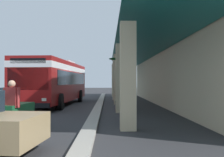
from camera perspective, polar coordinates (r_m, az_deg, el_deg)
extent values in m
plane|color=#2D2D30|center=(18.53, 13.74, -5.94)|extent=(120.00, 120.00, 0.00)
cube|color=#9E998E|center=(20.12, -2.67, -5.37)|extent=(32.13, 0.50, 0.12)
cube|color=#C6B793|center=(30.76, 0.47, -0.37)|extent=(0.55, 0.55, 3.77)
cube|color=#C6B793|center=(25.41, 0.74, -0.29)|extent=(0.55, 0.55, 3.77)
cube|color=#C6B793|center=(20.06, 1.16, -0.17)|extent=(0.55, 0.55, 3.77)
cube|color=#C6B793|center=(14.71, 1.88, 0.05)|extent=(0.55, 0.55, 3.77)
cube|color=#C6B793|center=(9.36, 3.41, 0.51)|extent=(0.55, 0.55, 3.77)
cube|color=#146B66|center=(20.29, 4.92, 6.16)|extent=(26.78, 3.16, 0.82)
cube|color=#19232D|center=(20.38, 9.52, -1.53)|extent=(22.49, 0.08, 2.40)
cube|color=maroon|center=(20.11, -11.95, -0.61)|extent=(11.16, 3.34, 2.75)
cube|color=white|center=(20.13, -11.94, 2.02)|extent=(11.18, 3.36, 0.36)
cube|color=#19232D|center=(20.40, -11.72, 0.02)|extent=(9.40, 3.24, 0.90)
cube|color=#19232D|center=(14.90, -17.50, -0.07)|extent=(0.22, 2.24, 1.20)
cube|color=black|center=(14.93, -17.50, 3.66)|extent=(0.20, 1.94, 0.28)
cube|color=black|center=(14.83, -17.70, -5.48)|extent=(0.38, 2.46, 0.24)
cube|color=silver|center=(14.59, -14.30, -4.39)|extent=(0.08, 0.24, 0.16)
cube|color=silver|center=(15.22, -20.74, -4.21)|extent=(0.08, 0.24, 0.16)
cube|color=silver|center=(21.61, -10.89, 3.34)|extent=(2.52, 1.95, 0.24)
cylinder|color=black|center=(16.31, -11.00, -4.89)|extent=(1.00, 0.30, 1.00)
cylinder|color=black|center=(17.12, -19.32, -4.67)|extent=(1.00, 0.30, 1.00)
cylinder|color=black|center=(22.86, -6.82, -3.71)|extent=(1.00, 0.30, 1.00)
cylinder|color=black|center=(23.45, -12.98, -3.62)|extent=(1.00, 0.30, 1.00)
cylinder|color=black|center=(10.85, -19.66, -7.91)|extent=(0.64, 0.22, 0.64)
cylinder|color=black|center=(7.41, -18.28, -11.29)|extent=(0.64, 0.22, 0.64)
cylinder|color=navy|center=(9.11, -20.96, -8.59)|extent=(0.16, 0.16, 0.86)
cylinder|color=navy|center=(9.48, -20.36, -8.29)|extent=(0.16, 0.16, 0.86)
cube|color=#B23333|center=(9.23, -20.63, -3.80)|extent=(0.39, 0.55, 0.64)
sphere|color=tan|center=(9.21, -20.62, -1.07)|extent=(0.23, 0.23, 0.23)
cylinder|color=#B23333|center=(8.99, -19.42, -3.68)|extent=(0.09, 0.09, 0.58)
cylinder|color=#B23333|center=(9.46, -21.78, -3.52)|extent=(0.09, 0.09, 0.58)
cube|color=#4C4742|center=(16.16, 2.22, -5.80)|extent=(0.84, 0.84, 0.52)
cylinder|color=#332319|center=(16.14, 2.22, -4.84)|extent=(0.71, 0.71, 0.02)
cylinder|color=brown|center=(16.10, 2.22, -0.78)|extent=(0.16, 0.16, 2.31)
ellipsoid|color=#195123|center=(15.72, 2.29, 4.01)|extent=(0.87, 0.22, 0.17)
ellipsoid|color=#195123|center=(16.06, 3.68, 3.94)|extent=(0.43, 0.86, 0.19)
ellipsoid|color=#195123|center=(16.68, 2.15, 3.55)|extent=(1.07, 0.23, 0.19)
ellipsoid|color=#195123|center=(16.10, 0.77, 4.21)|extent=(0.29, 0.84, 0.19)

